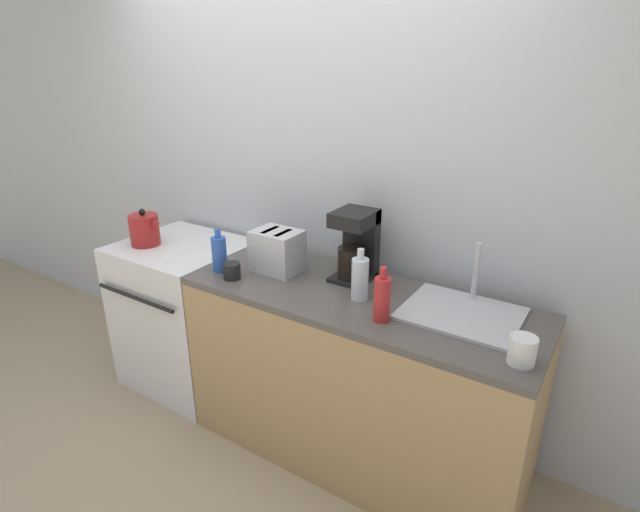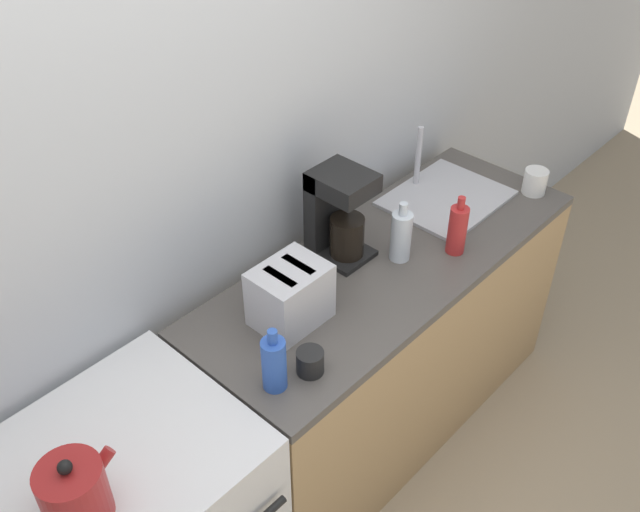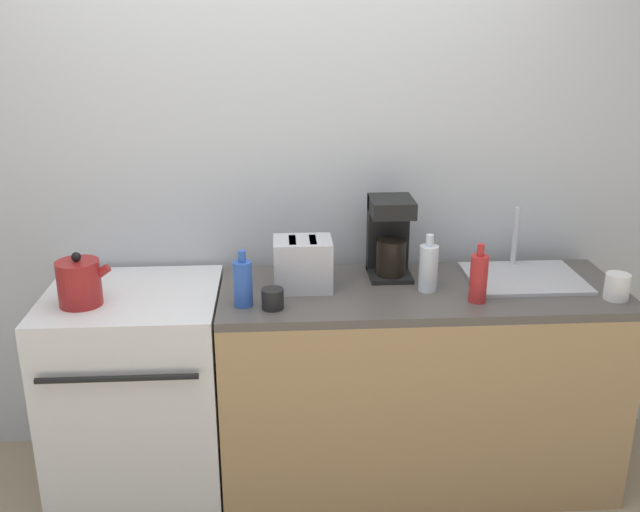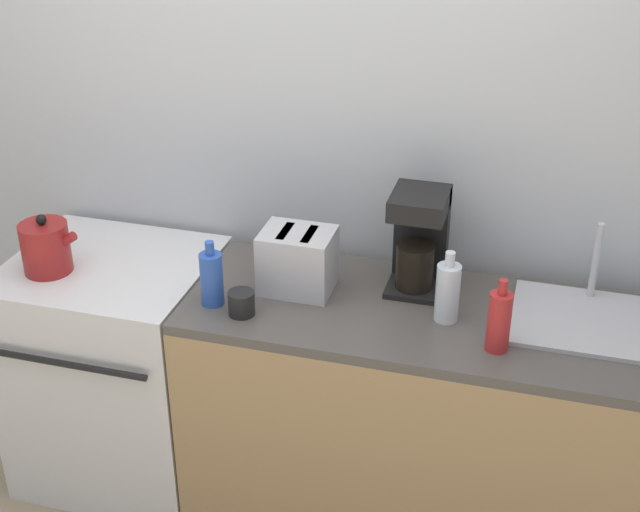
{
  "view_description": "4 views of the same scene",
  "coord_description": "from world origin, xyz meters",
  "px_view_note": "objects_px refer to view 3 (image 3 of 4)",
  "views": [
    {
      "loc": [
        1.59,
        -1.54,
        1.95
      ],
      "look_at": [
        0.35,
        0.36,
        1.04
      ],
      "focal_mm": 28.0,
      "sensor_mm": 36.0,
      "label": 1
    },
    {
      "loc": [
        -1.12,
        -0.92,
        2.56
      ],
      "look_at": [
        0.21,
        0.31,
        1.14
      ],
      "focal_mm": 40.0,
      "sensor_mm": 36.0,
      "label": 2
    },
    {
      "loc": [
        0.0,
        -2.44,
        2.02
      ],
      "look_at": [
        0.18,
        0.34,
        1.06
      ],
      "focal_mm": 40.0,
      "sensor_mm": 36.0,
      "label": 3
    },
    {
      "loc": [
        0.9,
        -2.17,
        2.44
      ],
      "look_at": [
        0.17,
        0.4,
        1.02
      ],
      "focal_mm": 50.0,
      "sensor_mm": 36.0,
      "label": 4
    }
  ],
  "objects_px": {
    "coffee_maker": "(390,235)",
    "bottle_red": "(478,278)",
    "bottle_blue": "(243,283)",
    "cup_white": "(617,287)",
    "cup_black": "(273,299)",
    "kettle": "(79,283)",
    "toaster": "(303,264)",
    "bottle_clear": "(428,267)",
    "stove": "(139,389)"
  },
  "relations": [
    {
      "from": "stove",
      "to": "coffee_maker",
      "type": "height_order",
      "value": "coffee_maker"
    },
    {
      "from": "coffee_maker",
      "to": "bottle_red",
      "type": "xyz_separation_m",
      "value": [
        0.31,
        -0.33,
        -0.08
      ]
    },
    {
      "from": "stove",
      "to": "coffee_maker",
      "type": "xyz_separation_m",
      "value": [
        1.1,
        0.16,
        0.63
      ]
    },
    {
      "from": "stove",
      "to": "bottle_blue",
      "type": "height_order",
      "value": "bottle_blue"
    },
    {
      "from": "toaster",
      "to": "bottle_blue",
      "type": "xyz_separation_m",
      "value": [
        -0.24,
        -0.17,
        -0.01
      ]
    },
    {
      "from": "kettle",
      "to": "bottle_clear",
      "type": "distance_m",
      "value": 1.4
    },
    {
      "from": "stove",
      "to": "cup_white",
      "type": "height_order",
      "value": "cup_white"
    },
    {
      "from": "bottle_clear",
      "to": "cup_black",
      "type": "xyz_separation_m",
      "value": [
        -0.64,
        -0.15,
        -0.06
      ]
    },
    {
      "from": "stove",
      "to": "cup_white",
      "type": "distance_m",
      "value": 2.04
    },
    {
      "from": "coffee_maker",
      "to": "cup_white",
      "type": "relative_size",
      "value": 3.3
    },
    {
      "from": "toaster",
      "to": "coffee_maker",
      "type": "xyz_separation_m",
      "value": [
        0.38,
        0.14,
        0.07
      ]
    },
    {
      "from": "bottle_clear",
      "to": "cup_black",
      "type": "distance_m",
      "value": 0.66
    },
    {
      "from": "toaster",
      "to": "cup_black",
      "type": "relative_size",
      "value": 2.76
    },
    {
      "from": "kettle",
      "to": "cup_black",
      "type": "relative_size",
      "value": 2.51
    },
    {
      "from": "stove",
      "to": "coffee_maker",
      "type": "bearing_deg",
      "value": 8.11
    },
    {
      "from": "toaster",
      "to": "bottle_clear",
      "type": "relative_size",
      "value": 0.99
    },
    {
      "from": "bottle_red",
      "to": "cup_black",
      "type": "distance_m",
      "value": 0.82
    },
    {
      "from": "kettle",
      "to": "bottle_red",
      "type": "xyz_separation_m",
      "value": [
        1.57,
        -0.07,
        0.01
      ]
    },
    {
      "from": "cup_white",
      "to": "kettle",
      "type": "bearing_deg",
      "value": 177.92
    },
    {
      "from": "bottle_clear",
      "to": "bottle_red",
      "type": "height_order",
      "value": "bottle_clear"
    },
    {
      "from": "toaster",
      "to": "coffee_maker",
      "type": "height_order",
      "value": "coffee_maker"
    },
    {
      "from": "bottle_blue",
      "to": "cup_white",
      "type": "height_order",
      "value": "bottle_blue"
    },
    {
      "from": "bottle_red",
      "to": "cup_white",
      "type": "relative_size",
      "value": 2.26
    },
    {
      "from": "toaster",
      "to": "bottle_red",
      "type": "height_order",
      "value": "bottle_red"
    },
    {
      "from": "kettle",
      "to": "bottle_blue",
      "type": "xyz_separation_m",
      "value": [
        0.64,
        -0.05,
        0.0
      ]
    },
    {
      "from": "coffee_maker",
      "to": "bottle_blue",
      "type": "relative_size",
      "value": 1.54
    },
    {
      "from": "cup_white",
      "to": "coffee_maker",
      "type": "bearing_deg",
      "value": 158.94
    },
    {
      "from": "bottle_blue",
      "to": "cup_black",
      "type": "bearing_deg",
      "value": -18.02
    },
    {
      "from": "bottle_blue",
      "to": "cup_white",
      "type": "distance_m",
      "value": 1.5
    },
    {
      "from": "bottle_blue",
      "to": "toaster",
      "type": "bearing_deg",
      "value": 35.41
    },
    {
      "from": "coffee_maker",
      "to": "bottle_red",
      "type": "height_order",
      "value": "coffee_maker"
    },
    {
      "from": "bottle_blue",
      "to": "bottle_red",
      "type": "bearing_deg",
      "value": -0.99
    },
    {
      "from": "bottle_blue",
      "to": "cup_black",
      "type": "xyz_separation_m",
      "value": [
        0.12,
        -0.04,
        -0.06
      ]
    },
    {
      "from": "toaster",
      "to": "cup_white",
      "type": "xyz_separation_m",
      "value": [
        1.26,
        -0.2,
        -0.05
      ]
    },
    {
      "from": "kettle",
      "to": "coffee_maker",
      "type": "height_order",
      "value": "coffee_maker"
    },
    {
      "from": "coffee_maker",
      "to": "cup_black",
      "type": "relative_size",
      "value": 4.04
    },
    {
      "from": "coffee_maker",
      "to": "cup_white",
      "type": "xyz_separation_m",
      "value": [
        0.87,
        -0.34,
        -0.13
      ]
    },
    {
      "from": "cup_black",
      "to": "stove",
      "type": "bearing_deg",
      "value": 162.08
    },
    {
      "from": "toaster",
      "to": "cup_black",
      "type": "height_order",
      "value": "toaster"
    },
    {
      "from": "kettle",
      "to": "cup_black",
      "type": "height_order",
      "value": "kettle"
    },
    {
      "from": "bottle_blue",
      "to": "cup_white",
      "type": "xyz_separation_m",
      "value": [
        1.5,
        -0.03,
        -0.04
      ]
    },
    {
      "from": "bottle_blue",
      "to": "cup_white",
      "type": "relative_size",
      "value": 2.14
    },
    {
      "from": "bottle_red",
      "to": "cup_black",
      "type": "relative_size",
      "value": 2.77
    },
    {
      "from": "cup_black",
      "to": "cup_white",
      "type": "xyz_separation_m",
      "value": [
        1.38,
        0.01,
        0.01
      ]
    },
    {
      "from": "bottle_red",
      "to": "coffee_maker",
      "type": "bearing_deg",
      "value": 133.38
    },
    {
      "from": "stove",
      "to": "coffee_maker",
      "type": "relative_size",
      "value": 2.6
    },
    {
      "from": "kettle",
      "to": "bottle_clear",
      "type": "bearing_deg",
      "value": 2.54
    },
    {
      "from": "cup_black",
      "to": "kettle",
      "type": "bearing_deg",
      "value": 173.39
    },
    {
      "from": "bottle_red",
      "to": "kettle",
      "type": "bearing_deg",
      "value": 177.59
    },
    {
      "from": "toaster",
      "to": "cup_white",
      "type": "bearing_deg",
      "value": -9.02
    }
  ]
}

